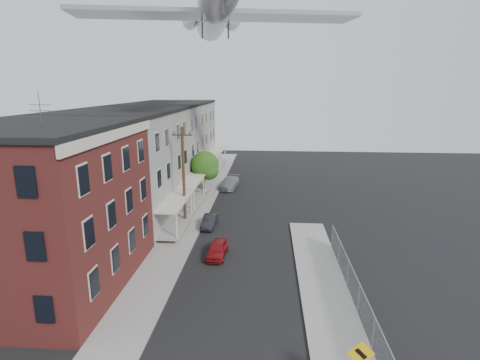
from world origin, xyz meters
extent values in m
cube|color=gray|center=(-5.50, 24.00, 0.06)|extent=(3.00, 62.00, 0.12)
cube|color=gray|center=(5.50, 6.00, 0.06)|extent=(3.00, 26.00, 0.12)
cube|color=gray|center=(-4.05, 24.00, 0.07)|extent=(0.15, 62.00, 0.14)
cube|color=gray|center=(4.05, 6.00, 0.07)|extent=(0.15, 26.00, 0.14)
cube|color=#391312|center=(-12.00, 7.00, 5.00)|extent=(10.00, 12.00, 10.00)
cube|color=black|center=(-12.00, 7.00, 10.15)|extent=(10.30, 12.30, 0.30)
cube|color=beige|center=(-6.92, 7.00, 9.70)|extent=(0.16, 12.20, 0.60)
cylinder|color=#515156|center=(-10.00, 5.00, 11.15)|extent=(0.04, 0.04, 2.00)
cube|color=slate|center=(-12.00, 16.50, 5.00)|extent=(10.00, 7.00, 10.00)
cube|color=black|center=(-12.00, 16.50, 10.15)|extent=(10.25, 7.00, 0.30)
cube|color=gray|center=(-6.10, 16.50, 0.55)|extent=(1.80, 6.40, 0.25)
cube|color=beige|center=(-6.10, 16.50, 2.75)|extent=(1.90, 6.50, 0.15)
cube|color=gray|center=(-12.00, 23.50, 5.00)|extent=(10.00, 7.00, 10.00)
cube|color=black|center=(-12.00, 23.50, 10.15)|extent=(10.25, 7.00, 0.30)
cube|color=gray|center=(-6.10, 23.50, 0.55)|extent=(1.80, 6.40, 0.25)
cube|color=beige|center=(-6.10, 23.50, 2.75)|extent=(1.90, 6.50, 0.15)
cube|color=slate|center=(-12.00, 30.50, 5.00)|extent=(10.00, 7.00, 10.00)
cube|color=black|center=(-12.00, 30.50, 10.15)|extent=(10.25, 7.00, 0.30)
cube|color=gray|center=(-6.10, 30.50, 0.55)|extent=(1.80, 6.40, 0.25)
cube|color=beige|center=(-6.10, 30.50, 2.75)|extent=(1.90, 6.50, 0.15)
cube|color=gray|center=(-12.00, 37.50, 5.00)|extent=(10.00, 7.00, 10.00)
cube|color=black|center=(-12.00, 37.50, 10.15)|extent=(10.25, 7.00, 0.30)
cube|color=gray|center=(-6.10, 37.50, 0.55)|extent=(1.80, 6.40, 0.25)
cube|color=beige|center=(-6.10, 37.50, 2.75)|extent=(1.90, 6.50, 0.15)
cube|color=slate|center=(-12.00, 44.50, 5.00)|extent=(10.00, 7.00, 10.00)
cube|color=black|center=(-12.00, 44.50, 10.15)|extent=(10.25, 7.00, 0.30)
cube|color=gray|center=(-6.10, 44.50, 0.55)|extent=(1.80, 6.40, 0.25)
cube|color=beige|center=(-6.10, 44.50, 2.75)|extent=(1.90, 6.50, 0.15)
cylinder|color=gray|center=(7.00, 2.00, 0.95)|extent=(0.06, 0.06, 1.90)
cylinder|color=gray|center=(7.00, 5.00, 0.95)|extent=(0.06, 0.06, 1.90)
cylinder|color=gray|center=(7.00, 8.00, 0.95)|extent=(0.06, 0.06, 1.90)
cylinder|color=gray|center=(7.00, 11.00, 0.95)|extent=(0.06, 0.06, 1.90)
cylinder|color=gray|center=(7.00, 14.00, 0.95)|extent=(0.06, 0.06, 1.90)
cube|color=gray|center=(7.00, 5.00, 1.85)|extent=(0.04, 18.00, 0.04)
cube|color=gray|center=(7.00, 5.00, 0.95)|extent=(0.02, 18.00, 1.80)
cube|color=#FFB60D|center=(5.60, -1.04, 2.25)|extent=(1.10, 0.03, 1.10)
cube|color=black|center=(5.60, -1.06, 2.25)|extent=(0.52, 0.02, 0.52)
cylinder|color=black|center=(-5.60, 18.00, 4.50)|extent=(0.26, 0.26, 9.00)
cube|color=black|center=(-5.60, 18.00, 8.30)|extent=(1.80, 0.12, 0.12)
cylinder|color=black|center=(-6.30, 18.00, 8.50)|extent=(0.08, 0.08, 0.25)
cylinder|color=black|center=(-4.90, 18.00, 8.50)|extent=(0.08, 0.08, 0.25)
cylinder|color=black|center=(-5.40, 28.00, 1.20)|extent=(0.24, 0.24, 2.40)
sphere|color=#1D4211|center=(-5.40, 28.00, 3.60)|extent=(3.20, 3.20, 3.20)
sphere|color=#1D4211|center=(-4.90, 27.70, 3.04)|extent=(2.24, 2.24, 2.24)
imported|color=maroon|center=(-1.80, 11.78, 0.57)|extent=(1.51, 3.40, 1.14)
imported|color=black|center=(-3.32, 17.77, 0.53)|extent=(1.25, 3.26, 1.06)
imported|color=gray|center=(-2.88, 31.26, 0.68)|extent=(2.52, 4.91, 1.36)
cylinder|color=#B9B8BD|center=(-3.07, 22.12, 19.39)|extent=(7.83, 24.62, 3.26)
cone|color=#B9B8BD|center=(-5.39, 34.13, 19.39)|extent=(3.78, 3.62, 3.26)
cube|color=#939399|center=(-2.78, 20.62, 18.38)|extent=(24.82, 8.83, 0.36)
cylinder|color=#939399|center=(-7.11, 30.16, 19.60)|extent=(2.37, 4.31, 1.63)
cylinder|color=#939399|center=(-2.31, 31.09, 19.60)|extent=(2.37, 4.31, 1.63)
cube|color=#B9B8BD|center=(-5.29, 33.63, 22.25)|extent=(0.98, 3.85, 5.70)
cylinder|color=#515156|center=(-1.14, 12.12, 17.56)|extent=(0.16, 0.16, 1.22)
camera|label=1|loc=(1.83, -13.87, 12.35)|focal=28.00mm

